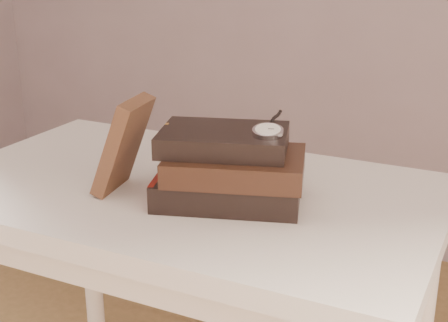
% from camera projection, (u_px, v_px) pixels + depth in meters
% --- Properties ---
extents(table, '(1.00, 0.60, 0.75)m').
position_uv_depth(table, '(186.00, 227.00, 1.30)').
color(table, beige).
rests_on(table, ground).
extents(book_stack, '(0.31, 0.25, 0.13)m').
position_uv_depth(book_stack, '(230.00, 168.00, 1.18)').
color(book_stack, black).
rests_on(book_stack, table).
extents(journal, '(0.11, 0.13, 0.19)m').
position_uv_depth(journal, '(123.00, 145.00, 1.21)').
color(journal, '#3B2316').
rests_on(journal, table).
extents(pocket_watch, '(0.07, 0.16, 0.02)m').
position_uv_depth(pocket_watch, '(268.00, 130.00, 1.13)').
color(pocket_watch, silver).
rests_on(pocket_watch, book_stack).
extents(eyeglasses, '(0.14, 0.16, 0.05)m').
position_uv_depth(eyeglasses, '(189.00, 144.00, 1.27)').
color(eyeglasses, silver).
rests_on(eyeglasses, book_stack).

